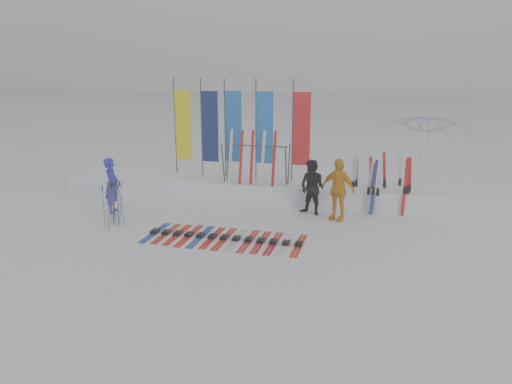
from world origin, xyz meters
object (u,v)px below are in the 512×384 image
(person_yellow, at_px, (338,190))
(tent_canopy, at_px, (422,156))
(person_black, at_px, (312,188))
(ski_row, at_px, (224,238))
(ski_rack, at_px, (256,158))
(person_blue, at_px, (112,185))

(person_yellow, xyz_separation_m, tent_canopy, (2.40, 3.20, 0.49))
(person_black, distance_m, tent_canopy, 4.30)
(tent_canopy, bearing_deg, ski_row, -131.95)
(person_black, distance_m, ski_row, 3.29)
(person_black, bearing_deg, person_yellow, -1.46)
(person_yellow, distance_m, ski_row, 3.55)
(tent_canopy, bearing_deg, ski_rack, -159.43)
(person_yellow, distance_m, tent_canopy, 4.03)
(person_yellow, bearing_deg, tent_canopy, 76.22)
(ski_rack, bearing_deg, person_black, -26.90)
(person_yellow, height_order, tent_canopy, tent_canopy)
(person_yellow, xyz_separation_m, ski_rack, (-2.67, 1.30, 0.51))
(tent_canopy, relative_size, ski_rack, 1.49)
(person_blue, bearing_deg, ski_rack, -76.10)
(tent_canopy, distance_m, ski_row, 7.54)
(tent_canopy, bearing_deg, person_black, -137.61)
(person_blue, distance_m, tent_canopy, 9.76)
(tent_canopy, distance_m, ski_rack, 5.42)
(person_blue, relative_size, ski_row, 0.41)
(person_blue, xyz_separation_m, tent_canopy, (8.84, 4.12, 0.55))
(person_black, xyz_separation_m, person_yellow, (0.75, -0.33, 0.07))
(person_blue, height_order, tent_canopy, tent_canopy)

